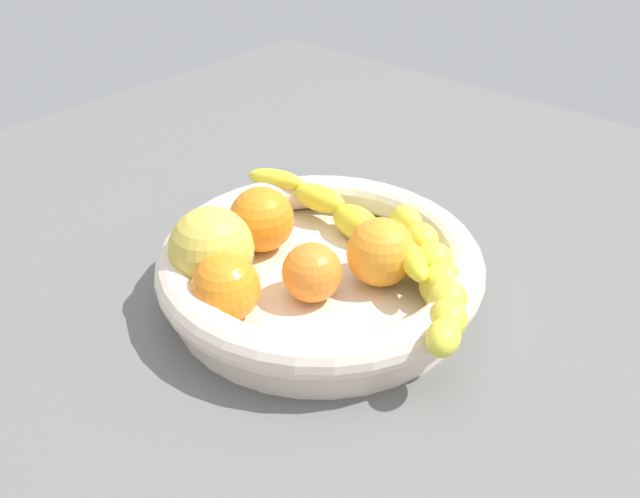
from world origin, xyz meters
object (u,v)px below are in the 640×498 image
at_px(apple_yellow, 211,249).
at_px(orange_mid_right, 226,288).
at_px(orange_rear, 312,273).
at_px(banana_draped_right, 436,278).
at_px(orange_mid_left, 264,218).
at_px(fruit_bowl, 320,268).
at_px(banana_draped_left, 350,219).
at_px(orange_front, 381,252).

bearing_deg(apple_yellow, orange_mid_right, 151.72).
bearing_deg(orange_rear, banana_draped_right, -144.33).
distance_m(banana_draped_right, orange_mid_left, 0.18).
xyz_separation_m(banana_draped_right, apple_yellow, (0.17, 0.11, 0.01)).
bearing_deg(fruit_bowl, orange_mid_right, 77.38).
relative_size(fruit_bowl, orange_rear, 5.65).
bearing_deg(banana_draped_left, apple_yellow, 71.25).
height_order(orange_front, orange_mid_right, orange_front).
relative_size(banana_draped_left, orange_mid_left, 4.08).
bearing_deg(apple_yellow, banana_draped_left, -108.75).
distance_m(fruit_bowl, orange_mid_left, 0.08).
xyz_separation_m(orange_mid_right, apple_yellow, (0.04, -0.02, 0.01)).
bearing_deg(banana_draped_left, banana_draped_right, 165.09).
height_order(fruit_bowl, orange_mid_right, orange_mid_right).
bearing_deg(orange_mid_right, banana_draped_left, -91.22).
bearing_deg(orange_front, orange_mid_right, 61.82).
bearing_deg(orange_rear, fruit_bowl, -61.60).
height_order(orange_mid_right, orange_rear, orange_mid_right).
relative_size(fruit_bowl, apple_yellow, 3.92).
distance_m(banana_draped_left, orange_mid_left, 0.08).
relative_size(fruit_bowl, orange_mid_left, 4.69).
bearing_deg(orange_front, orange_rear, 62.69).
height_order(fruit_bowl, orange_rear, orange_rear).
distance_m(banana_draped_right, orange_mid_right, 0.18).
xyz_separation_m(fruit_bowl, orange_front, (-0.05, -0.03, 0.02)).
bearing_deg(orange_mid_left, orange_rear, 160.54).
xyz_separation_m(banana_draped_right, orange_rear, (0.09, 0.06, -0.00)).
bearing_deg(orange_front, banana_draped_right, -176.91).
height_order(fruit_bowl, orange_front, orange_front).
relative_size(orange_rear, apple_yellow, 0.69).
height_order(fruit_bowl, banana_draped_right, banana_draped_right).
bearing_deg(orange_mid_right, orange_rear, -118.93).
xyz_separation_m(banana_draped_left, banana_draped_right, (-0.12, 0.03, 0.00)).
distance_m(banana_draped_right, orange_rear, 0.11).
height_order(banana_draped_left, orange_rear, orange_rear).
xyz_separation_m(orange_mid_left, orange_rear, (-0.09, 0.03, -0.01)).
height_order(banana_draped_left, orange_front, orange_front).
bearing_deg(banana_draped_left, orange_mid_left, 47.44).
bearing_deg(banana_draped_left, orange_rear, 109.56).
distance_m(banana_draped_right, orange_front, 0.06).
height_order(banana_draped_left, apple_yellow, apple_yellow).
bearing_deg(orange_mid_left, banana_draped_left, -132.56).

